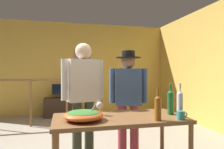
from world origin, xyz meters
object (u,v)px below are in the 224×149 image
tv_console (61,107)px  wine_bottle_clear (180,103)px  flat_screen_tv (61,90)px  serving_table (119,123)px  wine_bottle_amber (158,107)px  salad_bowl (83,115)px  wine_bottle_green (171,101)px  stair_railing (56,94)px  framed_picture (83,58)px  person_standing_left (83,90)px  wine_glass (99,106)px  mug_teal (181,115)px  person_standing_right (128,94)px

tv_console → wine_bottle_clear: size_ratio=2.43×
flat_screen_tv → wine_bottle_clear: bearing=-71.1°
serving_table → wine_bottle_amber: 0.48m
salad_bowl → wine_bottle_green: wine_bottle_green is taller
serving_table → wine_bottle_clear: wine_bottle_clear is taller
stair_railing → wine_bottle_amber: 3.24m
framed_picture → salad_bowl: bearing=-95.1°
serving_table → person_standing_left: size_ratio=0.87×
framed_picture → wine_bottle_green: (0.65, -4.02, -0.76)m
flat_screen_tv → person_standing_left: bearing=-83.4°
framed_picture → wine_bottle_clear: size_ratio=1.53×
stair_railing → wine_glass: (0.57, -2.65, 0.13)m
wine_bottle_clear → person_standing_left: (-0.97, 0.89, 0.08)m
wine_glass → wine_bottle_amber: size_ratio=0.45×
wine_glass → mug_teal: bearing=-27.1°
tv_console → wine_bottle_green: bearing=-70.9°
person_standing_right → wine_bottle_green: bearing=124.5°
flat_screen_tv → serving_table: flat_screen_tv is taller
wine_bottle_clear → person_standing_left: 1.32m
framed_picture → flat_screen_tv: (-0.64, -0.32, -0.91)m
serving_table → wine_bottle_clear: bearing=-15.5°
tv_console → wine_glass: 3.66m
tv_console → salad_bowl: 3.84m
flat_screen_tv → salad_bowl: bearing=-85.8°
wine_bottle_clear → person_standing_right: bearing=108.6°
salad_bowl → wine_bottle_amber: bearing=-13.8°
framed_picture → stair_railing: size_ratio=0.17×
framed_picture → wine_bottle_green: bearing=-80.8°
stair_railing → salad_bowl: bearing=-82.6°
salad_bowl → tv_console: bearing=94.1°
wine_bottle_clear → mug_teal: (-0.05, -0.11, -0.11)m
serving_table → person_standing_left: person_standing_left is taller
wine_glass → wine_bottle_green: (0.81, -0.15, 0.04)m
salad_bowl → wine_bottle_clear: wine_bottle_clear is taller
framed_picture → tv_console: framed_picture is taller
tv_console → mug_teal: 4.21m
wine_glass → salad_bowl: bearing=-134.1°
serving_table → salad_bowl: 0.44m
tv_console → serving_table: bearing=-79.6°
stair_railing → wine_bottle_clear: bearing=-64.4°
wine_glass → wine_bottle_clear: 0.89m
wine_bottle_green → serving_table: bearing=177.5°
salad_bowl → person_standing_right: 1.10m
stair_railing → person_standing_left: person_standing_left is taller
tv_console → flat_screen_tv: 0.49m
framed_picture → serving_table: 4.11m
stair_railing → wine_bottle_amber: (1.11, -3.04, 0.16)m
wine_glass → wine_bottle_green: bearing=-10.2°
wine_bottle_amber → wine_bottle_green: bearing=41.0°
serving_table → wine_glass: bearing=149.7°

